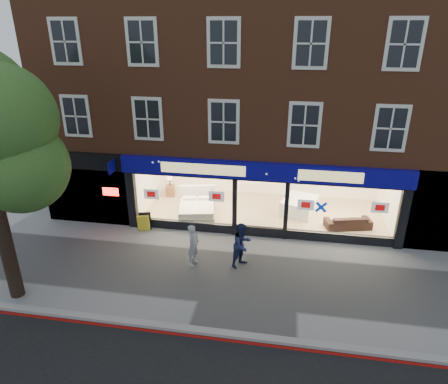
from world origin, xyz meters
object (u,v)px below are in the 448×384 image
(display_bed, at_px, (197,209))
(a_board, at_px, (144,222))
(mattress_stack, at_px, (299,206))
(pedestrian_grey, at_px, (193,245))
(pedestrian_blue, at_px, (242,245))
(sofa, at_px, (348,222))

(display_bed, distance_m, a_board, 2.52)
(mattress_stack, height_order, a_board, a_board)
(mattress_stack, distance_m, a_board, 7.09)
(pedestrian_grey, relative_size, pedestrian_blue, 0.94)
(pedestrian_blue, bearing_deg, sofa, -13.94)
(sofa, distance_m, a_board, 8.74)
(display_bed, distance_m, pedestrian_blue, 4.40)
(sofa, distance_m, pedestrian_grey, 6.98)
(mattress_stack, relative_size, a_board, 2.60)
(a_board, bearing_deg, pedestrian_blue, -37.77)
(mattress_stack, relative_size, pedestrian_blue, 1.22)
(a_board, bearing_deg, mattress_stack, 8.29)
(display_bed, relative_size, pedestrian_blue, 1.34)
(mattress_stack, bearing_deg, a_board, -157.49)
(pedestrian_grey, distance_m, pedestrian_blue, 1.77)
(mattress_stack, distance_m, sofa, 2.37)
(display_bed, xyz_separation_m, a_board, (-1.92, -1.63, -0.02))
(pedestrian_grey, bearing_deg, pedestrian_blue, -66.25)
(sofa, height_order, pedestrian_grey, pedestrian_grey)
(mattress_stack, distance_m, pedestrian_blue, 5.12)
(pedestrian_blue, bearing_deg, pedestrian_grey, 133.42)
(display_bed, height_order, a_board, display_bed)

